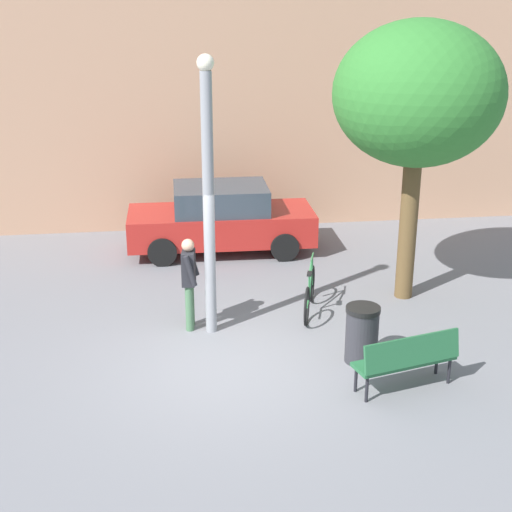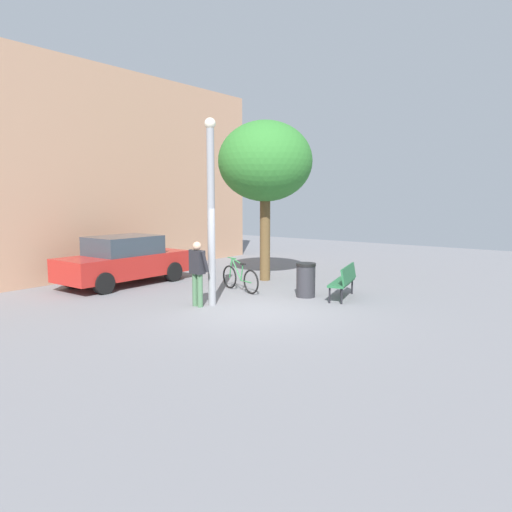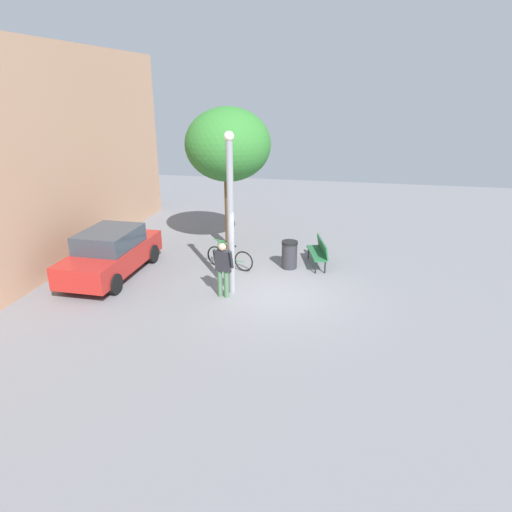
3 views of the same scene
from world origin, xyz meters
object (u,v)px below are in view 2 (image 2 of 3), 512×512
Objects in this scene: parked_car_red at (124,260)px; trash_bin at (306,280)px; lamppost at (211,208)px; park_bench at (345,279)px; bicycle_green at (240,278)px; plaza_tree at (265,162)px; person_by_lamppost at (197,269)px.

parked_car_red is 5.92m from trash_bin.
parked_car_red is at bearing 82.77° from lamppost.
lamppost is 2.85× the size of park_bench.
park_bench is 3.11m from bicycle_green.
bicycle_green is at bearing -165.86° from plaza_tree.
person_by_lamppost is 4.13m from parked_car_red.
lamppost reaches higher than parked_car_red.
lamppost is at bearing 148.29° from trash_bin.
trash_bin is at bearing -31.71° from lamppost.
trash_bin is (1.79, -5.64, -0.29)m from parked_car_red.
parked_car_red reaches higher than bicycle_green.
park_bench is at bearing -41.26° from lamppost.
trash_bin is at bearing -72.36° from parked_car_red.
park_bench is at bearing -39.70° from person_by_lamppost.
plaza_tree is at bearing 15.44° from lamppost.
plaza_tree is 5.54m from parked_car_red.
trash_bin is (2.32, -1.44, -2.03)m from lamppost.
park_bench is 1.74× the size of trash_bin.
park_bench is at bearing -73.59° from bicycle_green.
plaza_tree is at bearing 12.02° from person_by_lamppost.
parked_car_red is (0.89, 4.03, -0.19)m from person_by_lamppost.
plaza_tree is at bearing -43.28° from parked_car_red.
bicycle_green reaches higher than park_bench.
park_bench is (2.75, -2.41, -1.97)m from lamppost.
parked_car_red is (-2.22, 6.61, 0.23)m from park_bench.
person_by_lamppost is (-0.36, 0.17, -1.55)m from lamppost.
trash_bin reaches higher than park_bench.
person_by_lamppost reaches higher than bicycle_green.
person_by_lamppost is at bearing -102.46° from parked_car_red.
plaza_tree is 4.07m from bicycle_green.
plaza_tree is 1.24× the size of parked_car_red.
bicycle_green is 0.41× the size of parked_car_red.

